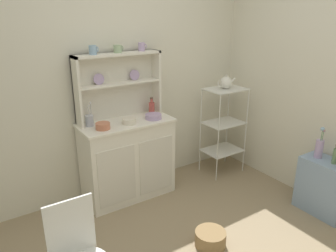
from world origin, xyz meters
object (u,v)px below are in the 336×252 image
porcelain_teapot (226,83)px  oil_bottle (335,156)px  side_shelf_blue (324,187)px  jam_bottle (152,107)px  floor_basket (210,238)px  bakers_rack (224,121)px  hutch_shelf_unit (117,81)px  utensil_jar (89,120)px  bowl_mixing_large (103,126)px  flower_vase (319,147)px  hutch_cabinet (128,158)px  cup_sky_0 (93,50)px

porcelain_teapot → oil_bottle: bearing=-79.4°
side_shelf_blue → jam_bottle: bearing=127.7°
floor_basket → bakers_rack: bearing=44.2°
hutch_shelf_unit → utensil_jar: 0.50m
bowl_mixing_large → oil_bottle: 2.22m
floor_basket → flower_vase: flower_vase is taller
hutch_shelf_unit → floor_basket: size_ratio=3.36×
hutch_cabinet → porcelain_teapot: bearing=-5.9°
floor_basket → bowl_mixing_large: bowl_mixing_large is taller
porcelain_teapot → flower_vase: (0.24, -1.11, -0.47)m
floor_basket → jam_bottle: 1.49m
cup_sky_0 → utensil_jar: (-0.11, -0.04, -0.66)m
bakers_rack → cup_sky_0: size_ratio=12.38×
utensil_jar → porcelain_teapot: bearing=-7.3°
cup_sky_0 → porcelain_teapot: (1.48, -0.25, -0.44)m
porcelain_teapot → oil_bottle: porcelain_teapot is taller
bakers_rack → side_shelf_blue: 1.31m
utensil_jar → flower_vase: size_ratio=0.75×
floor_basket → oil_bottle: bearing=-12.4°
hutch_cabinet → cup_sky_0: bearing=153.9°
hutch_shelf_unit → jam_bottle: bearing=-12.1°
floor_basket → porcelain_teapot: bearing=44.2°
flower_vase → bowl_mixing_large: bearing=146.4°
hutch_cabinet → bowl_mixing_large: 0.53m
bakers_rack → oil_bottle: size_ratio=5.53×
flower_vase → oil_bottle: bearing=-89.9°
flower_vase → oil_bottle: flower_vase is taller
bowl_mixing_large → hutch_shelf_unit: bearing=39.9°
side_shelf_blue → bowl_mixing_large: bearing=143.8°
jam_bottle → cup_sky_0: bearing=176.6°
hutch_cabinet → cup_sky_0: (-0.25, 0.12, 1.14)m
hutch_shelf_unit → bakers_rack: (1.24, -0.29, -0.58)m
cup_sky_0 → bowl_mixing_large: (-0.03, -0.20, -0.69)m
bowl_mixing_large → floor_basket: bearing=-65.1°
bakers_rack → utensil_jar: (-1.59, 0.21, 0.24)m
side_shelf_blue → jam_bottle: 1.94m
utensil_jar → hutch_shelf_unit: bearing=13.4°
bakers_rack → side_shelf_blue: size_ratio=1.92×
floor_basket → jam_bottle: size_ratio=1.47×
utensil_jar → flower_vase: bearing=-35.7°
side_shelf_blue → oil_bottle: oil_bottle is taller
bakers_rack → flower_vase: 1.13m
hutch_shelf_unit → flower_vase: size_ratio=2.80×
hutch_cabinet → hutch_shelf_unit: 0.83m
utensil_jar → bowl_mixing_large: bearing=-63.8°
side_shelf_blue → utensil_jar: 2.41m
hutch_cabinet → jam_bottle: jam_bottle is taller
side_shelf_blue → jam_bottle: jam_bottle is taller
hutch_shelf_unit → bowl_mixing_large: size_ratio=6.51×
floor_basket → utensil_jar: (-0.56, 1.20, 0.85)m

